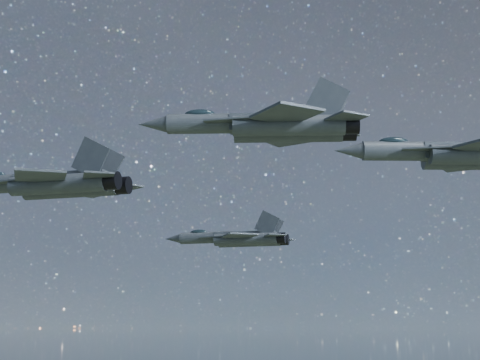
{
  "coord_description": "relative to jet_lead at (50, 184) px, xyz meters",
  "views": [
    {
      "loc": [
        1.61,
        -72.46,
        137.39
      ],
      "look_at": [
        0.1,
        -2.79,
        151.5
      ],
      "focal_mm": 55.0,
      "sensor_mm": 36.0,
      "label": 1
    }
  ],
  "objects": [
    {
      "name": "jet_right",
      "position": [
        20.37,
        -16.19,
        0.98
      ],
      "size": [
        16.39,
        11.67,
        4.18
      ],
      "rotation": [
        0.0,
        0.0,
        -0.02
      ],
      "color": "#343C41"
    },
    {
      "name": "jet_lead",
      "position": [
        0.0,
        0.0,
        0.0
      ],
      "size": [
        20.27,
        13.76,
        5.1
      ],
      "rotation": [
        0.0,
        0.0,
        -0.26
      ],
      "color": "#343C41"
    },
    {
      "name": "jet_left",
      "position": [
        16.94,
        27.77,
        -1.81
      ],
      "size": [
        17.44,
        11.89,
        4.38
      ],
      "rotation": [
        0.0,
        0.0,
        -0.24
      ],
      "color": "#343C41"
    },
    {
      "name": "jet_slot",
      "position": [
        38.05,
        -1.67,
        2.26
      ],
      "size": [
        20.02,
        14.18,
        5.08
      ],
      "rotation": [
        0.0,
        0.0,
        0.05
      ],
      "color": "#343C41"
    }
  ]
}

